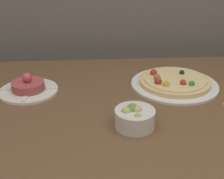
{
  "coord_description": "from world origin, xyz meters",
  "views": [
    {
      "loc": [
        -0.2,
        -0.53,
        1.31
      ],
      "look_at": [
        -0.13,
        0.47,
        0.83
      ],
      "focal_mm": 50.0,
      "sensor_mm": 36.0,
      "label": 1
    }
  ],
  "objects": [
    {
      "name": "dining_table",
      "position": [
        0.0,
        0.45,
        0.7
      ],
      "size": [
        1.5,
        0.9,
        0.79
      ],
      "color": "brown",
      "rests_on": "ground_plane"
    },
    {
      "name": "pizza_plate",
      "position": [
        0.12,
        0.58,
        0.81
      ],
      "size": [
        0.34,
        0.34,
        0.05
      ],
      "color": "white",
      "rests_on": "dining_table"
    },
    {
      "name": "tartare_plate",
      "position": [
        -0.45,
        0.56,
        0.81
      ],
      "size": [
        0.22,
        0.22,
        0.08
      ],
      "color": "white",
      "rests_on": "dining_table"
    },
    {
      "name": "small_bowl",
      "position": [
        -0.08,
        0.29,
        0.82
      ],
      "size": [
        0.12,
        0.12,
        0.07
      ],
      "color": "silver",
      "rests_on": "dining_table"
    }
  ]
}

